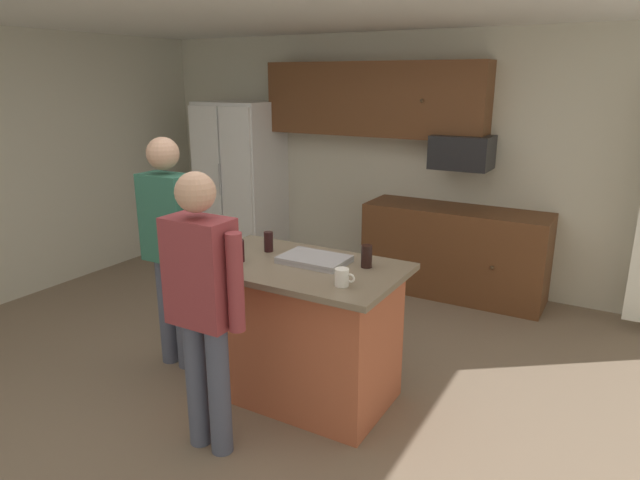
# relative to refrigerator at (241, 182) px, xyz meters

# --- Properties ---
(floor) EXTENTS (7.04, 7.04, 0.00)m
(floor) POSITION_rel_refrigerator_xyz_m (2.00, -2.38, -0.94)
(floor) COLOR #7F6B56
(floor) RESTS_ON ground
(back_wall) EXTENTS (6.40, 0.10, 2.60)m
(back_wall) POSITION_rel_refrigerator_xyz_m (2.00, 0.42, 0.36)
(back_wall) COLOR beige
(back_wall) RESTS_ON ground
(cabinet_run_upper) EXTENTS (2.40, 0.38, 0.75)m
(cabinet_run_upper) POSITION_rel_refrigerator_xyz_m (1.60, 0.22, 0.99)
(cabinet_run_upper) COLOR brown
(cabinet_run_lower) EXTENTS (1.80, 0.63, 0.90)m
(cabinet_run_lower) POSITION_rel_refrigerator_xyz_m (2.60, 0.10, -0.49)
(cabinet_run_lower) COLOR brown
(cabinet_run_lower) RESTS_ON ground
(refrigerator) EXTENTS (0.87, 0.76, 1.88)m
(refrigerator) POSITION_rel_refrigerator_xyz_m (0.00, 0.00, 0.00)
(refrigerator) COLOR white
(refrigerator) RESTS_ON ground
(microwave_over_range) EXTENTS (0.56, 0.40, 0.32)m
(microwave_over_range) POSITION_rel_refrigerator_xyz_m (2.60, 0.12, 0.51)
(microwave_over_range) COLOR black
(kitchen_island) EXTENTS (1.39, 0.84, 0.96)m
(kitchen_island) POSITION_rel_refrigerator_xyz_m (2.23, -2.29, -0.45)
(kitchen_island) COLOR #AD5638
(kitchen_island) RESTS_ON ground
(person_guest_left) EXTENTS (0.57, 0.23, 1.75)m
(person_guest_left) POSITION_rel_refrigerator_xyz_m (1.19, -2.39, 0.08)
(person_guest_left) COLOR #4C5166
(person_guest_left) RESTS_ON ground
(person_host_foreground) EXTENTS (0.57, 0.22, 1.67)m
(person_host_foreground) POSITION_rel_refrigerator_xyz_m (2.08, -3.06, 0.03)
(person_host_foreground) COLOR #4C5166
(person_host_foreground) RESTS_ON ground
(glass_dark_ale) EXTENTS (0.07, 0.07, 0.15)m
(glass_dark_ale) POSITION_rel_refrigerator_xyz_m (2.65, -2.12, 0.10)
(glass_dark_ale) COLOR black
(glass_dark_ale) RESTS_ON kitchen_island
(glass_pilsner) EXTENTS (0.06, 0.06, 0.14)m
(glass_pilsner) POSITION_rel_refrigerator_xyz_m (1.91, -2.15, 0.09)
(glass_pilsner) COLOR black
(glass_pilsner) RESTS_ON kitchen_island
(tumbler_amber) EXTENTS (0.07, 0.07, 0.15)m
(tumbler_amber) POSITION_rel_refrigerator_xyz_m (1.86, -2.44, 0.09)
(tumbler_amber) COLOR black
(tumbler_amber) RESTS_ON kitchen_island
(mug_blue_stoneware) EXTENTS (0.13, 0.08, 0.11)m
(mug_blue_stoneware) POSITION_rel_refrigerator_xyz_m (2.67, -2.50, 0.07)
(mug_blue_stoneware) COLOR white
(mug_blue_stoneware) RESTS_ON kitchen_island
(serving_tray) EXTENTS (0.44, 0.30, 0.04)m
(serving_tray) POSITION_rel_refrigerator_xyz_m (2.31, -2.20, 0.04)
(serving_tray) COLOR #B7B7BC
(serving_tray) RESTS_ON kitchen_island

